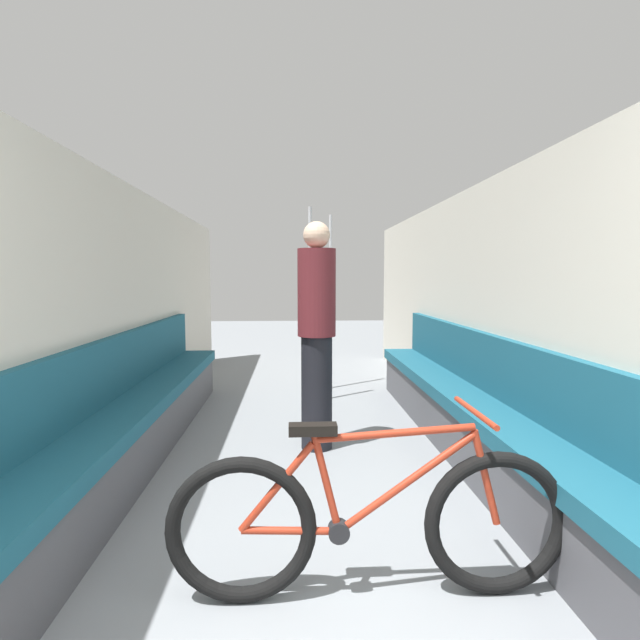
{
  "coord_description": "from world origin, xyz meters",
  "views": [
    {
      "loc": [
        -0.09,
        -0.62,
        1.37
      ],
      "look_at": [
        0.12,
        3.18,
        1.04
      ],
      "focal_mm": 28.0,
      "sensor_mm": 36.0,
      "label": 1
    }
  ],
  "objects_px": {
    "bench_seat_row_left": "(130,425)",
    "passenger_standing": "(317,332)",
    "grab_pole_far": "(330,305)",
    "bench_seat_row_right": "(475,419)",
    "grab_pole_near": "(310,309)",
    "bicycle": "(370,522)"
  },
  "relations": [
    {
      "from": "passenger_standing",
      "to": "bench_seat_row_right",
      "type": "bearing_deg",
      "value": 161.48
    },
    {
      "from": "grab_pole_far",
      "to": "passenger_standing",
      "type": "relative_size",
      "value": 1.18
    },
    {
      "from": "grab_pole_far",
      "to": "passenger_standing",
      "type": "bearing_deg",
      "value": -97.2
    },
    {
      "from": "bench_seat_row_left",
      "to": "grab_pole_near",
      "type": "bearing_deg",
      "value": 53.74
    },
    {
      "from": "bench_seat_row_left",
      "to": "bench_seat_row_right",
      "type": "distance_m",
      "value": 2.5
    },
    {
      "from": "grab_pole_near",
      "to": "passenger_standing",
      "type": "xyz_separation_m",
      "value": [
        -0.0,
        -1.47,
        -0.1
      ]
    },
    {
      "from": "bench_seat_row_right",
      "to": "bench_seat_row_left",
      "type": "bearing_deg",
      "value": 180.0
    },
    {
      "from": "bench_seat_row_left",
      "to": "grab_pole_far",
      "type": "height_order",
      "value": "grab_pole_far"
    },
    {
      "from": "grab_pole_near",
      "to": "passenger_standing",
      "type": "relative_size",
      "value": 1.18
    },
    {
      "from": "bench_seat_row_left",
      "to": "bicycle",
      "type": "bearing_deg",
      "value": -45.76
    },
    {
      "from": "passenger_standing",
      "to": "grab_pole_near",
      "type": "bearing_deg",
      "value": -90.83
    },
    {
      "from": "bench_seat_row_right",
      "to": "bicycle",
      "type": "distance_m",
      "value": 1.83
    },
    {
      "from": "bicycle",
      "to": "passenger_standing",
      "type": "height_order",
      "value": "passenger_standing"
    },
    {
      "from": "grab_pole_near",
      "to": "grab_pole_far",
      "type": "distance_m",
      "value": 0.74
    },
    {
      "from": "bench_seat_row_right",
      "to": "passenger_standing",
      "type": "bearing_deg",
      "value": 162.28
    },
    {
      "from": "grab_pole_near",
      "to": "grab_pole_far",
      "type": "height_order",
      "value": "same"
    },
    {
      "from": "bench_seat_row_left",
      "to": "bench_seat_row_right",
      "type": "bearing_deg",
      "value": 0.0
    },
    {
      "from": "bench_seat_row_left",
      "to": "passenger_standing",
      "type": "relative_size",
      "value": 2.69
    },
    {
      "from": "bench_seat_row_left",
      "to": "grab_pole_far",
      "type": "bearing_deg",
      "value": 57.28
    },
    {
      "from": "bicycle",
      "to": "bench_seat_row_left",
      "type": "bearing_deg",
      "value": 149.93
    },
    {
      "from": "grab_pole_near",
      "to": "bicycle",
      "type": "bearing_deg",
      "value": -87.73
    },
    {
      "from": "grab_pole_far",
      "to": "grab_pole_near",
      "type": "bearing_deg",
      "value": -111.67
    }
  ]
}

